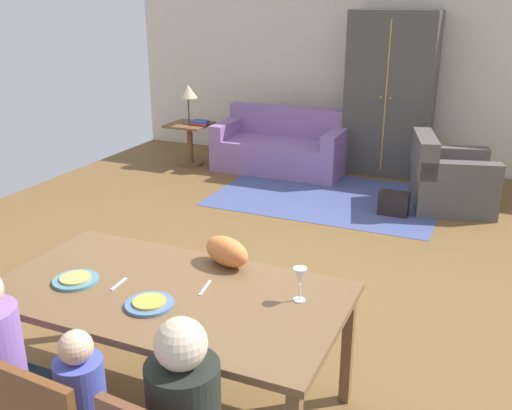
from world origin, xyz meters
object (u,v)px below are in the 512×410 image
Objects in this scene: plate_near_child at (149,304)px; side_table at (190,138)px; book_lower at (200,124)px; book_upper at (201,122)px; couch at (282,148)px; armoire at (390,94)px; table_lamp at (188,93)px; cat at (227,251)px; plate_near_man at (76,280)px; handbag at (394,203)px; person_man at (2,378)px; dining_table at (169,301)px; wine_glass at (300,278)px; armchair at (448,180)px.

side_table is at bearing 117.73° from plate_near_child.
book_upper is at bearing 98.01° from book_lower.
couch is at bearing 12.51° from book_upper.
book_upper is (-2.44, -0.69, -0.43)m from armoire.
book_upper is at bearing -167.49° from couch.
table_lamp is at bearing 117.73° from plate_near_child.
plate_near_man is at bearing -120.39° from cat.
side_table reaches higher than handbag.
plate_near_child is at bearing 44.64° from person_man.
table_lamp is (-1.29, -0.26, 0.71)m from couch.
table_lamp is 2.45× the size of book_upper.
dining_table is 0.73m from wine_glass.
cat is at bearing -57.51° from side_table.
person_man is 3.47× the size of handbag.
dining_table reaches higher than side_table.
book_upper is (-3.00, 4.40, -0.27)m from wine_glass.
wine_glass is 0.11× the size of couch.
side_table is 2.64× the size of book_lower.
armoire reaches higher than wine_glass.
wine_glass reaches higher than book_lower.
dining_table is at bearing -61.34° from side_table.
side_table is at bearing -176.23° from book_upper.
wine_glass is 1.54m from person_man.
table_lamp reaches higher than book_upper.
plate_near_child is 0.78× the size of handbag.
cat reaches higher than book_lower.
handbag is at bearing 74.14° from plate_near_man.
side_table is (-1.29, -0.26, 0.07)m from couch.
plate_near_child is 0.61m from cat.
side_table is (-1.97, 5.26, -0.14)m from person_man.
wine_glass is (0.68, 0.18, 0.20)m from dining_table.
cat reaches higher than armchair.
plate_near_child is at bearing -64.03° from book_upper.
armchair is (0.37, 3.97, -0.57)m from wine_glass.
dining_table is 4.30m from armchair.
person_man is at bearing -69.45° from table_lamp.
armoire is (0.65, 5.39, 0.28)m from plate_near_man.
book_upper reaches higher than book_lower.
book_lower is (-3.36, 0.39, 0.28)m from armchair.
table_lamp is at bearing 118.66° from dining_table.
plate_near_man is 5.09m from table_lamp.
cat is 4.93m from table_lamp.
wine_glass is at bearing -95.26° from armchair.
wine_glass is 0.18× the size of armchair.
plate_near_child is 5.37m from table_lamp.
couch is 1.18m from book_lower.
wine_glass is (0.68, 0.36, 0.12)m from plate_near_child.
dining_table is 5.13m from book_upper.
person_man is at bearing -99.96° from cat.
armoire is (1.33, 0.44, 0.75)m from couch.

